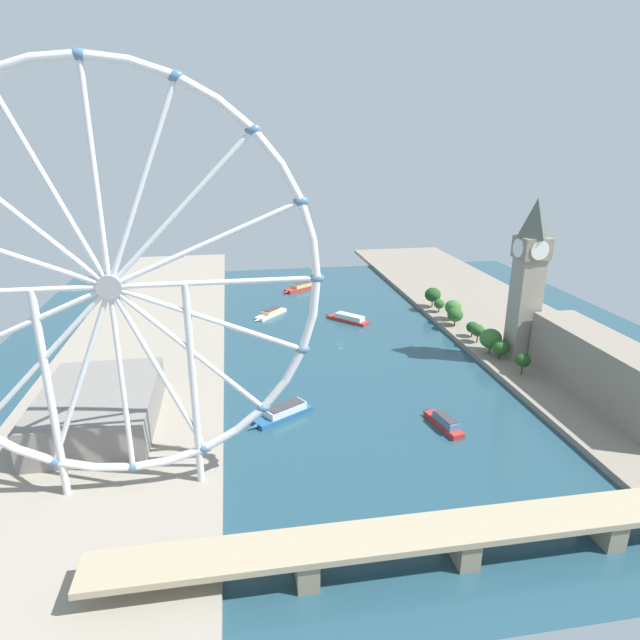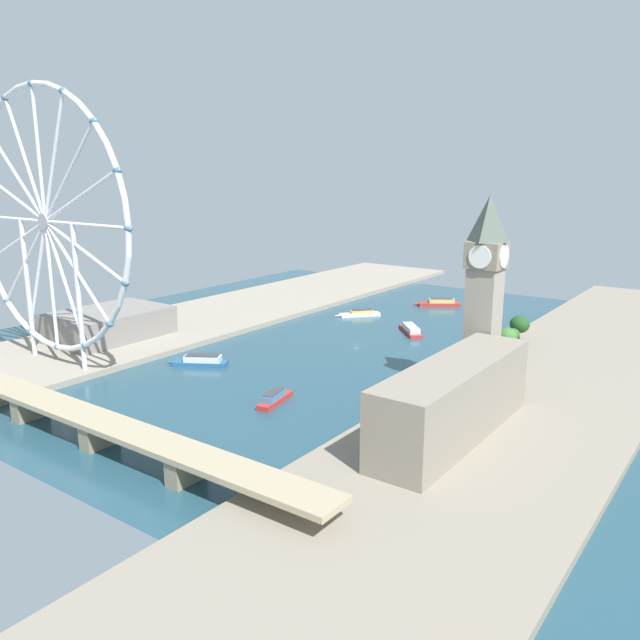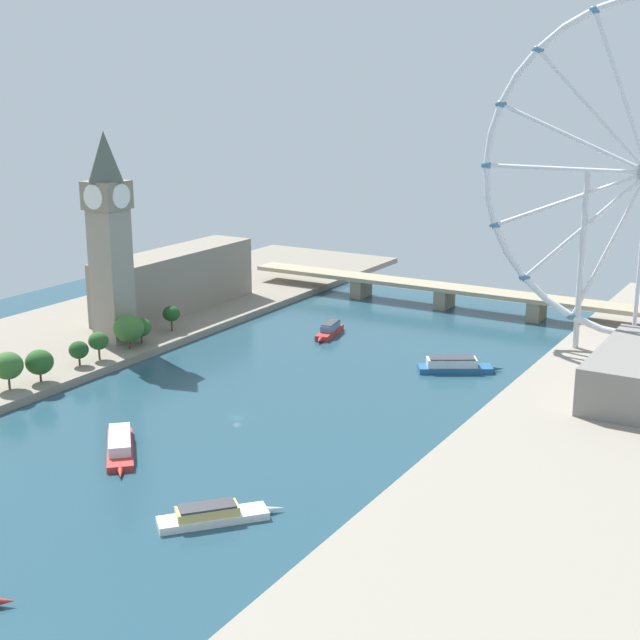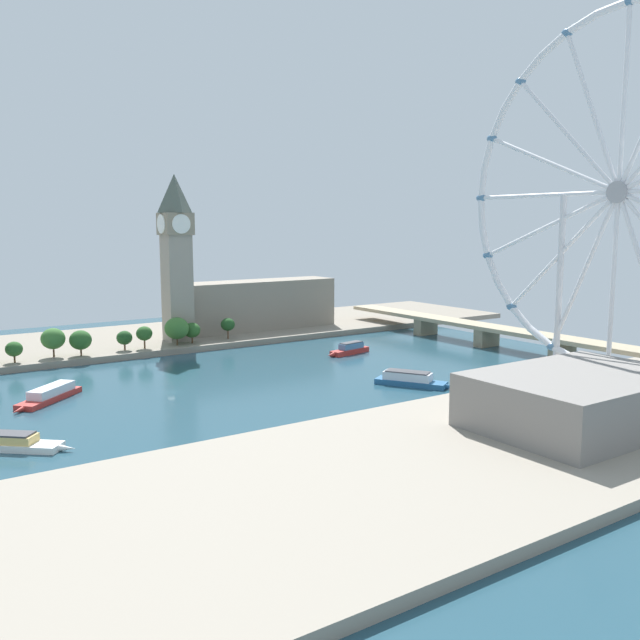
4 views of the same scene
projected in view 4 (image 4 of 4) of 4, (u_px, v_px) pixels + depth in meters
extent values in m
plane|color=#234756|center=(172.00, 392.00, 251.15)|extent=(395.94, 395.94, 0.00)
cube|color=gray|center=(87.00, 344.00, 343.41)|extent=(90.00, 520.00, 3.00)
cube|color=gray|center=(354.00, 483.00, 158.48)|extent=(90.00, 520.00, 3.00)
cube|color=gray|center=(177.00, 288.00, 342.68)|extent=(12.59, 12.59, 53.82)
cube|color=gray|center=(175.00, 224.00, 338.13)|extent=(14.60, 14.60, 11.06)
pyramid|color=#4C564C|center=(174.00, 193.00, 336.01)|extent=(13.21, 13.21, 19.19)
cylinder|color=white|center=(189.00, 224.00, 342.34)|extent=(9.56, 0.50, 9.56)
cylinder|color=white|center=(161.00, 224.00, 333.92)|extent=(9.56, 0.50, 9.56)
cylinder|color=white|center=(181.00, 224.00, 331.95)|extent=(0.50, 9.56, 9.56)
cylinder|color=white|center=(170.00, 224.00, 344.31)|extent=(0.50, 9.56, 9.56)
cube|color=gray|center=(258.00, 305.00, 383.94)|extent=(22.00, 90.86, 27.55)
cylinder|color=#513823|center=(15.00, 359.00, 290.12)|extent=(0.80, 0.80, 3.02)
ellipsoid|color=#285623|center=(14.00, 349.00, 289.50)|extent=(7.19, 7.19, 6.47)
cylinder|color=#513823|center=(54.00, 353.00, 301.50)|extent=(0.80, 0.80, 4.27)
ellipsoid|color=#386B2D|center=(53.00, 339.00, 300.61)|extent=(10.52, 10.52, 9.46)
cylinder|color=#513823|center=(81.00, 352.00, 305.19)|extent=(0.80, 0.80, 3.29)
ellipsoid|color=#285623|center=(80.00, 340.00, 304.41)|extent=(9.82, 9.82, 8.84)
cylinder|color=#513823|center=(125.00, 347.00, 318.47)|extent=(0.80, 0.80, 3.06)
ellipsoid|color=#1E471E|center=(124.00, 338.00, 317.84)|extent=(7.34, 7.34, 6.60)
cylinder|color=#513823|center=(145.00, 344.00, 322.75)|extent=(0.80, 0.80, 4.28)
ellipsoid|color=#285623|center=(144.00, 333.00, 322.02)|extent=(7.65, 7.65, 6.89)
cylinder|color=#513823|center=(177.00, 342.00, 331.51)|extent=(0.80, 0.80, 3.71)
ellipsoid|color=#386B2D|center=(177.00, 328.00, 330.58)|extent=(11.96, 11.96, 10.76)
cylinder|color=#513823|center=(192.00, 340.00, 337.49)|extent=(0.80, 0.80, 3.27)
ellipsoid|color=#285623|center=(192.00, 330.00, 336.79)|extent=(8.40, 8.40, 7.56)
cylinder|color=#513823|center=(228.00, 334.00, 349.95)|extent=(0.80, 0.80, 4.71)
ellipsoid|color=#1E471E|center=(228.00, 324.00, 349.20)|extent=(7.34, 7.34, 6.61)
torus|color=silver|center=(619.00, 192.00, 231.29)|extent=(127.37, 2.74, 127.37)
cylinder|color=#99999E|center=(619.00, 192.00, 231.29)|extent=(7.48, 3.00, 7.48)
cylinder|color=silver|center=(624.00, 98.00, 226.92)|extent=(1.65, 1.65, 62.31)
cylinder|color=silver|center=(592.00, 110.00, 237.01)|extent=(25.37, 1.65, 58.20)
cylinder|color=silver|center=(567.00, 133.00, 246.23)|extent=(45.23, 1.65, 45.23)
cylinder|color=silver|center=(550.00, 163.00, 253.18)|extent=(58.20, 1.65, 25.37)
cylinder|color=silver|center=(543.00, 195.00, 256.79)|extent=(62.31, 1.65, 1.65)
cylinder|color=silver|center=(547.00, 227.00, 256.52)|extent=(58.20, 1.65, 25.37)
cylinder|color=silver|center=(561.00, 254.00, 252.41)|extent=(45.23, 1.65, 45.23)
cylinder|color=silver|center=(583.00, 274.00, 245.08)|extent=(25.37, 1.65, 58.20)
cylinder|color=silver|center=(613.00, 282.00, 235.66)|extent=(1.65, 1.65, 62.31)
ellipsoid|color=teal|center=(630.00, 1.00, 222.56)|extent=(4.80, 3.20, 3.20)
ellipsoid|color=teal|center=(567.00, 33.00, 242.74)|extent=(4.80, 3.20, 3.20)
ellipsoid|color=teal|center=(521.00, 81.00, 261.18)|extent=(4.80, 3.20, 3.20)
ellipsoid|color=teal|center=(492.00, 138.00, 275.07)|extent=(4.80, 3.20, 3.20)
ellipsoid|color=teal|center=(481.00, 198.00, 282.29)|extent=(4.80, 3.20, 3.20)
ellipsoid|color=teal|center=(488.00, 255.00, 281.75)|extent=(4.80, 3.20, 3.20)
ellipsoid|color=teal|center=(512.00, 306.00, 273.53)|extent=(4.80, 3.20, 3.20)
ellipsoid|color=teal|center=(552.00, 347.00, 258.88)|extent=(4.80, 3.20, 3.20)
ellipsoid|color=teal|center=(608.00, 369.00, 240.03)|extent=(4.80, 3.20, 3.20)
cylinder|color=silver|center=(559.00, 289.00, 254.05)|extent=(2.40, 2.40, 70.04)
cube|color=gray|center=(581.00, 399.00, 198.30)|extent=(44.44, 63.18, 15.72)
cube|color=tan|center=(487.00, 327.00, 344.91)|extent=(207.94, 14.43, 2.00)
cube|color=gray|center=(426.00, 327.00, 382.77)|extent=(6.00, 12.99, 8.91)
cube|color=gray|center=(487.00, 338.00, 345.68)|extent=(6.00, 12.99, 8.91)
cube|color=gray|center=(562.00, 351.00, 308.59)|extent=(6.00, 12.99, 8.91)
cube|color=#B22D28|center=(49.00, 398.00, 238.99)|extent=(25.36, 26.54, 1.88)
cone|color=#B22D28|center=(18.00, 411.00, 222.55)|extent=(4.97, 5.15, 1.88)
cube|color=silver|center=(52.00, 390.00, 240.06)|extent=(18.12, 18.86, 3.06)
cube|color=#B22D28|center=(350.00, 351.00, 325.79)|extent=(9.74, 23.10, 2.37)
cone|color=#B22D28|center=(331.00, 355.00, 316.61)|extent=(3.10, 4.42, 2.37)
cube|color=teal|center=(351.00, 346.00, 326.22)|extent=(7.13, 14.04, 2.77)
cube|color=#38383D|center=(351.00, 343.00, 326.00)|extent=(6.66, 12.68, 0.40)
cube|color=#235684|center=(411.00, 383.00, 261.41)|extent=(27.56, 20.86, 2.08)
cone|color=#235684|center=(452.00, 387.00, 254.82)|extent=(5.31, 4.34, 2.08)
cube|color=silver|center=(408.00, 376.00, 261.62)|extent=(19.25, 15.17, 3.03)
cube|color=#38383D|center=(408.00, 372.00, 261.38)|extent=(17.51, 13.95, 0.45)
cube|color=white|center=(13.00, 446.00, 187.02)|extent=(23.27, 25.04, 1.96)
cone|color=white|center=(67.00, 448.00, 185.06)|extent=(4.71, 4.97, 1.96)
cube|color=#DBB766|center=(8.00, 438.00, 186.90)|extent=(14.56, 15.39, 2.20)
cube|color=#38383D|center=(8.00, 434.00, 186.71)|extent=(13.34, 14.06, 0.52)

